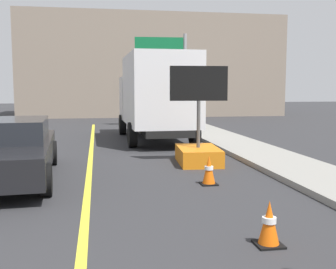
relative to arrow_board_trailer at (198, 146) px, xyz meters
The scene contains 8 objects.
lane_center_stripe 5.76m from the arrow_board_trailer, 121.41° to the right, with size 0.14×36.00×0.01m, color yellow.
arrow_board_trailer is the anchor object (origin of this frame).
box_truck 5.42m from the arrow_board_trailer, 94.96° to the left, with size 2.67×6.65×3.35m.
pickup_car 4.93m from the arrow_board_trailer, 165.47° to the right, with size 2.24×5.30×1.38m.
highway_guide_sign 11.45m from the arrow_board_trailer, 83.93° to the left, with size 2.79×0.30×5.00m.
far_building_block 21.99m from the arrow_board_trailer, 86.07° to the left, with size 19.62×6.76×7.52m, color gray.
traffic_cone_near_sign 6.10m from the arrow_board_trailer, 95.03° to the right, with size 0.36×0.36×0.61m.
traffic_cone_mid_lane 2.57m from the arrow_board_trailer, 98.71° to the right, with size 0.36×0.36×0.65m.
Camera 1 is at (0.23, -0.19, 2.09)m, focal length 44.12 mm.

